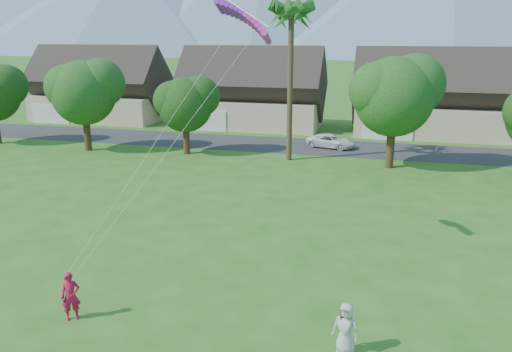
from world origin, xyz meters
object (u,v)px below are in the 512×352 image
(kite_flyer, at_px, (71,296))
(parked_car, at_px, (331,141))
(watcher, at_px, (346,329))
(parafoil_kite, at_px, (246,17))

(kite_flyer, relative_size, parked_car, 0.42)
(watcher, relative_size, parafoil_kite, 0.62)
(watcher, distance_m, parafoil_kite, 12.74)
(kite_flyer, xyz_separation_m, watcher, (9.68, 0.46, -0.03))
(parked_car, relative_size, parafoil_kite, 1.52)
(parafoil_kite, bearing_deg, kite_flyer, -112.37)
(kite_flyer, bearing_deg, parked_car, 44.20)
(kite_flyer, height_order, parafoil_kite, parafoil_kite)
(kite_flyer, distance_m, watcher, 9.70)
(watcher, bearing_deg, parafoil_kite, 144.29)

